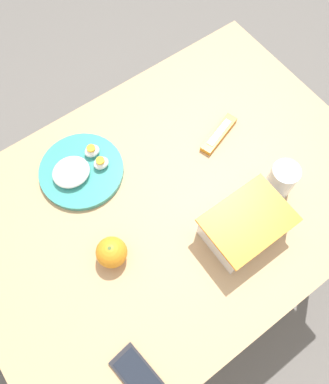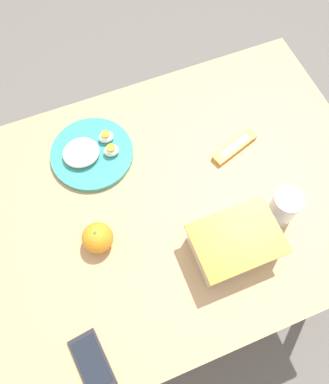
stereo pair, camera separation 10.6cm
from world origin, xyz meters
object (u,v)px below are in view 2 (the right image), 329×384
food_container (234,244)px  cell_phone (92,363)px  drinking_glass (283,207)px  orange_fruit (98,238)px  rice_plate (91,153)px  candy_bar (235,147)px

food_container → cell_phone: size_ratio=1.49×
food_container → cell_phone: food_container is taller
drinking_glass → food_container: bearing=14.1°
food_container → orange_fruit: 0.36m
food_container → rice_plate: size_ratio=0.89×
rice_plate → drinking_glass: 0.58m
rice_plate → drinking_glass: drinking_glass is taller
orange_fruit → rice_plate: orange_fruit is taller
rice_plate → cell_phone: rice_plate is taller
candy_bar → drinking_glass: size_ratio=1.40×
orange_fruit → rice_plate: size_ratio=0.33×
food_container → drinking_glass: (-0.17, -0.04, 0.01)m
orange_fruit → drinking_glass: (-0.50, 0.11, 0.02)m
rice_plate → cell_phone: bearing=73.0°
cell_phone → orange_fruit: bearing=-111.3°
food_container → orange_fruit: bearing=-24.6°
food_container → candy_bar: (-0.15, -0.28, -0.03)m
food_container → candy_bar: 0.32m
orange_fruit → drinking_glass: bearing=167.6°
candy_bar → drinking_glass: 0.25m
food_container → orange_fruit: food_container is taller
drinking_glass → cell_phone: bearing=16.0°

